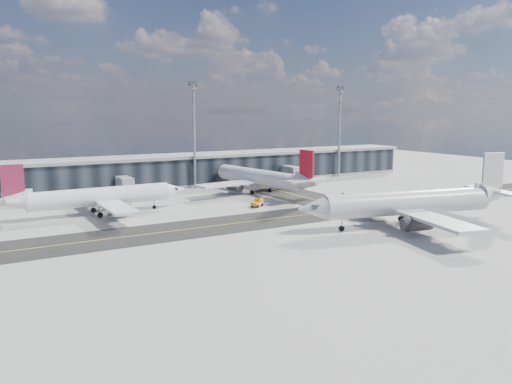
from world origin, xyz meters
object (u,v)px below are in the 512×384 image
at_px(airliner_redtail, 260,178).
at_px(airliner_near, 411,203).
at_px(airliner_af, 98,197).
at_px(baggage_tug, 258,202).
at_px(service_van, 279,181).

relative_size(airliner_redtail, airliner_near, 0.93).
relative_size(airliner_af, baggage_tug, 10.78).
distance_m(airliner_redtail, baggage_tug, 18.70).
relative_size(airliner_af, service_van, 7.13).
bearing_deg(airliner_redtail, baggage_tug, -131.13).
distance_m(airliner_af, airliner_near, 61.61).
relative_size(airliner_near, service_van, 8.33).
bearing_deg(service_van, baggage_tug, -137.42).
distance_m(airliner_af, airliner_redtail, 43.16).
height_order(airliner_redtail, baggage_tug, airliner_redtail).
bearing_deg(baggage_tug, airliner_near, -5.37).
relative_size(baggage_tug, service_van, 0.66).
distance_m(airliner_redtail, airliner_near, 46.28).
distance_m(airliner_near, service_van, 58.52).
bearing_deg(airliner_af, service_van, 107.72).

